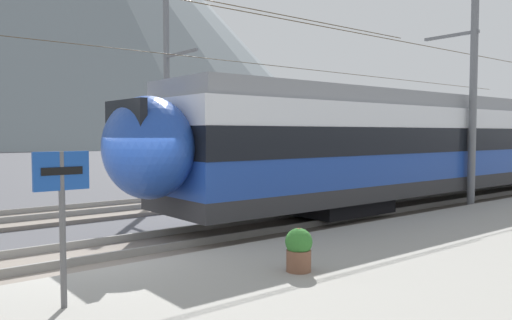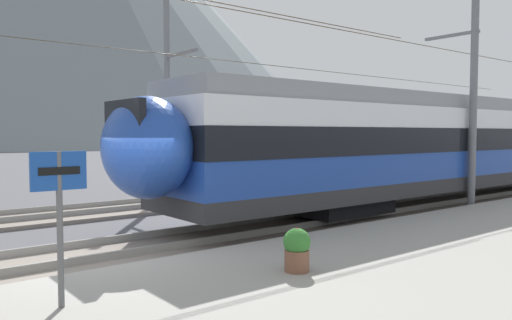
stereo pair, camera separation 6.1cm
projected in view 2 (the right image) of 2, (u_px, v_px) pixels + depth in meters
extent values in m
plane|color=#4C4C51|center=(105.00, 269.00, 9.62)|extent=(400.00, 400.00, 0.00)
cube|color=slate|center=(89.00, 257.00, 10.28)|extent=(120.00, 3.00, 0.12)
cube|color=gray|center=(103.00, 257.00, 9.71)|extent=(120.00, 0.07, 0.16)
cube|color=gray|center=(77.00, 244.00, 10.83)|extent=(120.00, 0.07, 0.16)
cube|color=slate|center=(19.00, 219.00, 14.76)|extent=(120.00, 3.00, 0.12)
cube|color=gray|center=(25.00, 218.00, 14.19)|extent=(120.00, 0.07, 0.16)
cube|color=gray|center=(13.00, 212.00, 15.31)|extent=(120.00, 0.07, 0.16)
cube|color=#2D2D30|center=(483.00, 175.00, 20.19)|extent=(28.35, 2.94, 0.45)
cube|color=#1E429E|center=(484.00, 158.00, 20.15)|extent=(28.35, 2.94, 0.85)
cube|color=black|center=(484.00, 138.00, 20.11)|extent=(28.35, 2.98, 0.75)
cube|color=white|center=(485.00, 121.00, 20.07)|extent=(28.35, 2.94, 0.65)
cube|color=gray|center=(485.00, 107.00, 20.04)|extent=(28.05, 2.74, 0.45)
cube|color=black|center=(333.00, 205.00, 14.75)|extent=(2.80, 2.35, 0.42)
ellipsoid|color=#1E429E|center=(146.00, 148.00, 10.97)|extent=(1.80, 2.70, 2.25)
cube|color=black|center=(124.00, 128.00, 10.63)|extent=(0.16, 1.76, 1.19)
cube|color=#2D2D30|center=(475.00, 160.00, 30.92)|extent=(27.16, 2.84, 0.45)
cube|color=#1E6638|center=(475.00, 150.00, 30.88)|extent=(27.16, 2.84, 0.85)
cube|color=black|center=(475.00, 136.00, 30.84)|extent=(27.16, 2.88, 0.75)
cube|color=beige|center=(475.00, 125.00, 30.80)|extent=(27.16, 2.84, 0.65)
cube|color=gray|center=(476.00, 116.00, 30.77)|extent=(26.86, 2.64, 0.45)
cube|color=black|center=(390.00, 174.00, 25.71)|extent=(2.80, 2.27, 0.42)
ellipsoid|color=#1E6638|center=(310.00, 140.00, 22.07)|extent=(1.80, 2.62, 2.25)
cube|color=black|center=(302.00, 130.00, 21.73)|extent=(0.16, 1.71, 1.19)
cube|color=black|center=(507.00, 109.00, 33.27)|extent=(0.90, 0.70, 0.70)
cylinder|color=slate|center=(473.00, 98.00, 16.28)|extent=(0.24, 0.24, 7.46)
cube|color=slate|center=(451.00, 36.00, 16.81)|extent=(0.10, 1.94, 0.10)
cylinder|color=#473823|center=(429.00, 46.00, 17.46)|extent=(43.55, 0.02, 0.02)
cylinder|color=slate|center=(167.00, 92.00, 19.95)|extent=(0.24, 0.24, 8.47)
cube|color=slate|center=(180.00, 54.00, 19.05)|extent=(0.10, 2.40, 0.10)
cylinder|color=#473823|center=(195.00, 57.00, 18.24)|extent=(43.55, 0.02, 0.02)
cylinder|color=#59595B|center=(60.00, 230.00, 6.50)|extent=(0.08, 0.08, 2.03)
cube|color=#19479E|center=(59.00, 171.00, 6.46)|extent=(0.70, 0.06, 0.50)
cube|color=black|center=(60.00, 171.00, 6.43)|extent=(0.52, 0.01, 0.10)
cylinder|color=brown|center=(297.00, 261.00, 8.24)|extent=(0.41, 0.41, 0.36)
sphere|color=#33752D|center=(297.00, 242.00, 8.23)|extent=(0.45, 0.45, 0.45)
sphere|color=red|center=(297.00, 236.00, 8.22)|extent=(0.25, 0.25, 0.25)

